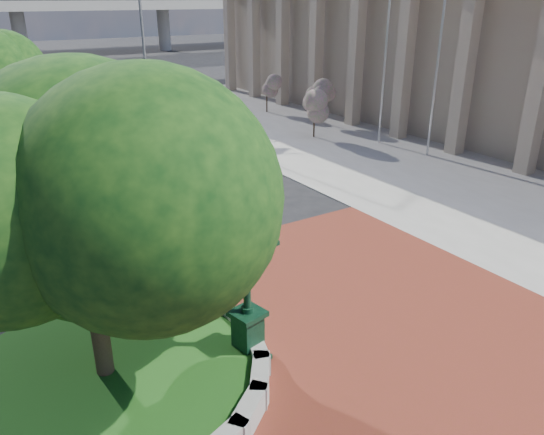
% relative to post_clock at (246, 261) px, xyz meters
% --- Properties ---
extents(ground, '(200.00, 200.00, 0.00)m').
position_rel_post_clock_xyz_m(ground, '(2.08, 0.85, -2.50)').
color(ground, black).
rests_on(ground, ground).
extents(plaza, '(12.00, 12.00, 0.04)m').
position_rel_post_clock_xyz_m(plaza, '(2.08, -0.15, -2.48)').
color(plaza, maroon).
rests_on(plaza, ground).
extents(sidewalk, '(20.00, 50.00, 0.04)m').
position_rel_post_clock_xyz_m(sidewalk, '(18.08, 10.85, -2.48)').
color(sidewalk, '#9E9B93').
rests_on(sidewalk, ground).
extents(planter_wall, '(2.96, 6.77, 0.54)m').
position_rel_post_clock_xyz_m(planter_wall, '(-0.63, 0.85, -2.23)').
color(planter_wall, '#9E9B93').
rests_on(planter_wall, ground).
extents(grass_bed, '(6.10, 6.10, 0.40)m').
position_rel_post_clock_xyz_m(grass_bed, '(-2.92, 0.85, -2.30)').
color(grass_bed, '#1E4A15').
rests_on(grass_bed, ground).
extents(civic_building, '(17.35, 44.00, 8.60)m').
position_rel_post_clock_xyz_m(civic_building, '(25.68, 12.85, 1.83)').
color(civic_building, tan).
rests_on(civic_building, ground).
extents(tree_planter, '(5.20, 5.20, 6.33)m').
position_rel_post_clock_xyz_m(tree_planter, '(-2.92, 0.85, 1.23)').
color(tree_planter, '#38281C').
rests_on(tree_planter, ground).
extents(tree_street, '(4.40, 4.40, 5.45)m').
position_rel_post_clock_xyz_m(tree_street, '(-1.92, 18.85, 0.74)').
color(tree_street, '#38281C').
rests_on(tree_street, ground).
extents(post_clock, '(1.09, 1.09, 4.54)m').
position_rel_post_clock_xyz_m(post_clock, '(0.00, 0.00, 0.00)').
color(post_clock, black).
rests_on(post_clock, ground).
extents(parked_car, '(2.10, 4.92, 1.66)m').
position_rel_post_clock_xyz_m(parked_car, '(4.01, 41.41, -1.67)').
color(parked_car, maroon).
rests_on(parked_car, ground).
extents(flagpole_a, '(1.49, 0.72, 10.10)m').
position_rel_post_clock_xyz_m(flagpole_a, '(16.16, 9.35, 2.68)').
color(flagpole_a, silver).
rests_on(flagpole_a, ground).
extents(flagpole_b, '(1.51, 0.58, 10.04)m').
position_rel_post_clock_xyz_m(flagpole_b, '(15.80, 12.54, 2.65)').
color(flagpole_b, silver).
rests_on(flagpole_b, ground).
extents(street_lamp_near, '(2.15, 0.92, 9.91)m').
position_rel_post_clock_xyz_m(street_lamp_near, '(7.66, 25.71, 3.32)').
color(street_lamp_near, slate).
rests_on(street_lamp_near, ground).
extents(shrub_near, '(1.20, 1.20, 2.20)m').
position_rel_post_clock_xyz_m(shrub_near, '(13.54, 15.54, -0.90)').
color(shrub_near, '#38281C').
rests_on(shrub_near, ground).
extents(shrub_mid, '(1.20, 1.20, 2.20)m').
position_rel_post_clock_xyz_m(shrub_mid, '(16.14, 18.33, -0.90)').
color(shrub_mid, '#38281C').
rests_on(shrub_mid, ground).
extents(shrub_far, '(1.20, 1.20, 2.20)m').
position_rel_post_clock_xyz_m(shrub_far, '(15.10, 23.09, -0.90)').
color(shrub_far, '#38281C').
rests_on(shrub_far, ground).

